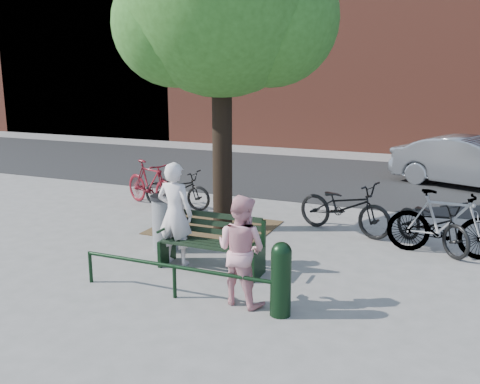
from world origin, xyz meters
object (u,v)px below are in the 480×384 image
at_px(person_left, 175,214).
at_px(bicycle_c, 344,207).
at_px(litter_bin, 165,222).
at_px(person_right, 241,250).
at_px(bollard, 281,277).
at_px(park_bench, 213,241).
at_px(parked_car, 472,163).

height_order(person_left, bicycle_c, person_left).
xyz_separation_m(litter_bin, bicycle_c, (2.80, 2.34, 0.02)).
distance_m(person_right, bollard, 0.71).
distance_m(park_bench, bicycle_c, 3.27).
height_order(person_right, bollard, person_right).
bearing_deg(park_bench, bicycle_c, 61.28).
relative_size(park_bench, person_left, 0.99).
bearing_deg(person_left, bollard, 153.07).
bearing_deg(park_bench, bollard, -37.21).
height_order(person_left, person_right, person_left).
height_order(person_left, litter_bin, person_left).
bearing_deg(person_right, person_left, -20.56).
distance_m(person_right, litter_bin, 2.70).
bearing_deg(bollard, person_right, 165.66).
bearing_deg(parked_car, bollard, -173.54).
bearing_deg(litter_bin, parked_car, 57.08).
height_order(person_right, parked_car, person_right).
xyz_separation_m(person_left, bicycle_c, (2.27, 2.88, -0.34)).
height_order(bollard, parked_car, parked_car).
height_order(park_bench, person_right, person_right).
bearing_deg(bollard, parked_car, 76.50).
bearing_deg(parked_car, person_left, 171.40).
relative_size(person_right, litter_bin, 1.53).
bearing_deg(person_left, park_bench, -178.25).
bearing_deg(litter_bin, person_left, -45.09).
height_order(park_bench, litter_bin, litter_bin).
bearing_deg(parked_car, litter_bin, 167.04).
relative_size(park_bench, person_right, 1.10).
bearing_deg(park_bench, litter_bin, 157.02).
distance_m(park_bench, parked_car, 9.36).
xyz_separation_m(bollard, parked_car, (2.33, 9.70, 0.15)).
distance_m(litter_bin, bicycle_c, 3.65).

